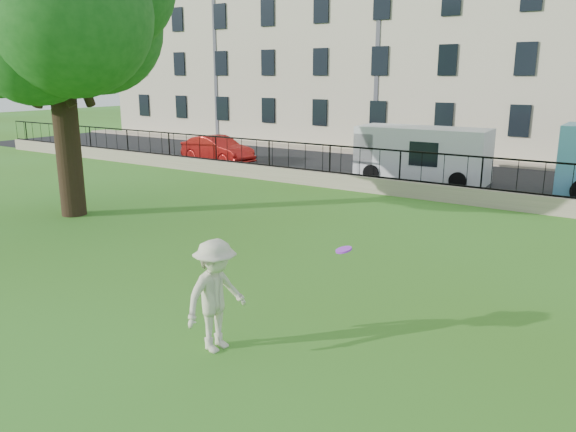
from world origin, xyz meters
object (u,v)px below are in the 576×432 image
Objects in this scene: red_sedan at (217,150)px; white_van at (422,154)px; frisbee at (344,250)px; man at (216,296)px; tree at (53,0)px.

white_van is at bearing -76.85° from red_sedan.
frisbee is 0.05× the size of white_van.
frisbee is 20.73m from red_sedan.
red_sedan is at bearing 136.29° from frisbee.
man is 0.35× the size of white_van.
white_van is (7.37, 11.99, -5.46)m from tree.
man is 7.01× the size of frisbee.
man reaches higher than red_sedan.
red_sedan is (-14.97, 14.31, -1.00)m from frisbee.
tree reaches higher than frisbee.
man is at bearing -131.70° from red_sedan.
tree reaches higher than white_van.
tree is at bearing -123.72° from white_van.
red_sedan is 0.77× the size of white_van.
tree is 2.36× the size of red_sedan.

